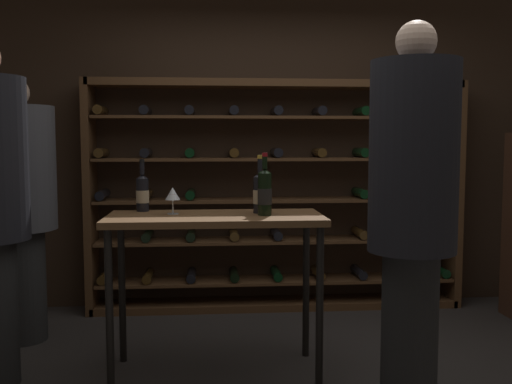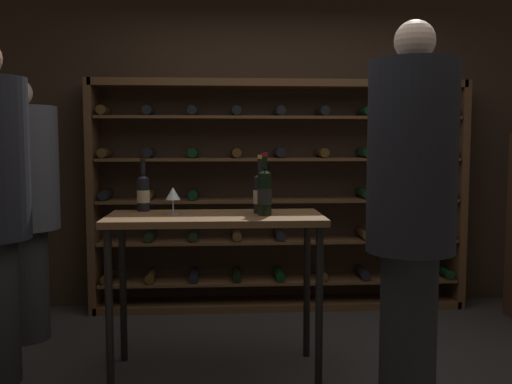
{
  "view_description": "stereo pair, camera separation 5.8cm",
  "coord_description": "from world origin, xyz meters",
  "px_view_note": "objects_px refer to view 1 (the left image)",
  "views": [
    {
      "loc": [
        -0.52,
        -3.12,
        1.4
      ],
      "look_at": [
        -0.24,
        0.29,
        1.1
      ],
      "focal_mm": 40.52,
      "sensor_mm": 36.0,
      "label": 1
    },
    {
      "loc": [
        -0.46,
        -3.13,
        1.4
      ],
      "look_at": [
        -0.24,
        0.29,
        1.1
      ],
      "focal_mm": 40.52,
      "sensor_mm": 36.0,
      "label": 2
    }
  ],
  "objects_px": {
    "wine_bottle_red_label": "(260,192)",
    "wine_bottle_amber_reserve": "(142,193)",
    "wine_bottle_gold_foil": "(265,192)",
    "person_guest_plum_blouse": "(412,203)",
    "wine_glass_stemmed_center": "(173,195)",
    "tasting_table": "(215,234)",
    "person_host_in_suit": "(18,199)",
    "wine_rack": "(277,196)"
  },
  "relations": [
    {
      "from": "person_guest_plum_blouse",
      "to": "person_host_in_suit",
      "type": "distance_m",
      "value": 2.69
    },
    {
      "from": "person_guest_plum_blouse",
      "to": "wine_bottle_red_label",
      "type": "distance_m",
      "value": 1.01
    },
    {
      "from": "person_host_in_suit",
      "to": "wine_bottle_red_label",
      "type": "height_order",
      "value": "person_host_in_suit"
    },
    {
      "from": "wine_rack",
      "to": "tasting_table",
      "type": "xyz_separation_m",
      "value": [
        -0.53,
        -1.35,
        -0.1
      ]
    },
    {
      "from": "person_host_in_suit",
      "to": "wine_bottle_red_label",
      "type": "relative_size",
      "value": 5.19
    },
    {
      "from": "wine_bottle_amber_reserve",
      "to": "wine_glass_stemmed_center",
      "type": "xyz_separation_m",
      "value": [
        0.2,
        -0.16,
        0.0
      ]
    },
    {
      "from": "tasting_table",
      "to": "wine_bottle_gold_foil",
      "type": "distance_m",
      "value": 0.39
    },
    {
      "from": "person_guest_plum_blouse",
      "to": "wine_glass_stemmed_center",
      "type": "xyz_separation_m",
      "value": [
        -1.21,
        0.72,
        -0.02
      ]
    },
    {
      "from": "wine_rack",
      "to": "wine_bottle_amber_reserve",
      "type": "relative_size",
      "value": 9.51
    },
    {
      "from": "tasting_table",
      "to": "person_guest_plum_blouse",
      "type": "distance_m",
      "value": 1.19
    },
    {
      "from": "person_guest_plum_blouse",
      "to": "person_host_in_suit",
      "type": "height_order",
      "value": "person_guest_plum_blouse"
    },
    {
      "from": "wine_bottle_red_label",
      "to": "wine_glass_stemmed_center",
      "type": "bearing_deg",
      "value": -178.57
    },
    {
      "from": "wine_bottle_amber_reserve",
      "to": "wine_bottle_red_label",
      "type": "bearing_deg",
      "value": -11.38
    },
    {
      "from": "tasting_table",
      "to": "wine_bottle_gold_foil",
      "type": "bearing_deg",
      "value": -7.49
    },
    {
      "from": "person_host_in_suit",
      "to": "wine_bottle_gold_foil",
      "type": "xyz_separation_m",
      "value": [
        1.65,
        -0.73,
        0.1
      ]
    },
    {
      "from": "wine_bottle_gold_foil",
      "to": "wine_bottle_red_label",
      "type": "height_order",
      "value": "wine_bottle_gold_foil"
    },
    {
      "from": "wine_bottle_amber_reserve",
      "to": "wine_rack",
      "type": "bearing_deg",
      "value": 49.17
    },
    {
      "from": "tasting_table",
      "to": "person_guest_plum_blouse",
      "type": "xyz_separation_m",
      "value": [
        0.96,
        -0.66,
        0.25
      ]
    },
    {
      "from": "tasting_table",
      "to": "wine_rack",
      "type": "bearing_deg",
      "value": 68.64
    },
    {
      "from": "wine_bottle_gold_foil",
      "to": "wine_bottle_red_label",
      "type": "distance_m",
      "value": 0.11
    },
    {
      "from": "wine_bottle_gold_foil",
      "to": "wine_bottle_amber_reserve",
      "type": "relative_size",
      "value": 1.13
    },
    {
      "from": "person_guest_plum_blouse",
      "to": "person_host_in_suit",
      "type": "xyz_separation_m",
      "value": [
        -2.32,
        1.36,
        -0.09
      ]
    },
    {
      "from": "wine_rack",
      "to": "tasting_table",
      "type": "height_order",
      "value": "wine_rack"
    },
    {
      "from": "wine_bottle_red_label",
      "to": "wine_glass_stemmed_center",
      "type": "relative_size",
      "value": 2.19
    },
    {
      "from": "wine_bottle_red_label",
      "to": "wine_glass_stemmed_center",
      "type": "xyz_separation_m",
      "value": [
        -0.53,
        -0.01,
        -0.01
      ]
    },
    {
      "from": "person_guest_plum_blouse",
      "to": "wine_bottle_amber_reserve",
      "type": "bearing_deg",
      "value": 10.54
    },
    {
      "from": "tasting_table",
      "to": "person_host_in_suit",
      "type": "distance_m",
      "value": 1.53
    },
    {
      "from": "tasting_table",
      "to": "wine_bottle_gold_foil",
      "type": "xyz_separation_m",
      "value": [
        0.29,
        -0.04,
        0.25
      ]
    },
    {
      "from": "person_guest_plum_blouse",
      "to": "wine_bottle_red_label",
      "type": "bearing_deg",
      "value": -4.43
    },
    {
      "from": "wine_glass_stemmed_center",
      "to": "person_guest_plum_blouse",
      "type": "bearing_deg",
      "value": -30.8
    },
    {
      "from": "wine_bottle_amber_reserve",
      "to": "wine_bottle_gold_foil",
      "type": "bearing_deg",
      "value": -19.21
    },
    {
      "from": "tasting_table",
      "to": "wine_bottle_gold_foil",
      "type": "height_order",
      "value": "wine_bottle_gold_foil"
    },
    {
      "from": "wine_bottle_red_label",
      "to": "wine_bottle_amber_reserve",
      "type": "xyz_separation_m",
      "value": [
        -0.72,
        0.15,
        -0.01
      ]
    },
    {
      "from": "wine_bottle_gold_foil",
      "to": "wine_bottle_amber_reserve",
      "type": "bearing_deg",
      "value": 160.79
    },
    {
      "from": "person_guest_plum_blouse",
      "to": "wine_glass_stemmed_center",
      "type": "height_order",
      "value": "person_guest_plum_blouse"
    },
    {
      "from": "person_guest_plum_blouse",
      "to": "wine_bottle_amber_reserve",
      "type": "height_order",
      "value": "person_guest_plum_blouse"
    },
    {
      "from": "person_host_in_suit",
      "to": "wine_rack",
      "type": "bearing_deg",
      "value": -142.14
    },
    {
      "from": "wine_rack",
      "to": "wine_glass_stemmed_center",
      "type": "relative_size",
      "value": 19.23
    },
    {
      "from": "wine_bottle_gold_foil",
      "to": "wine_bottle_amber_reserve",
      "type": "distance_m",
      "value": 0.79
    },
    {
      "from": "wine_bottle_gold_foil",
      "to": "wine_bottle_red_label",
      "type": "bearing_deg",
      "value": 99.12
    },
    {
      "from": "wine_bottle_red_label",
      "to": "person_guest_plum_blouse",
      "type": "bearing_deg",
      "value": -47.0
    },
    {
      "from": "wine_bottle_amber_reserve",
      "to": "wine_glass_stemmed_center",
      "type": "height_order",
      "value": "wine_bottle_amber_reserve"
    }
  ]
}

